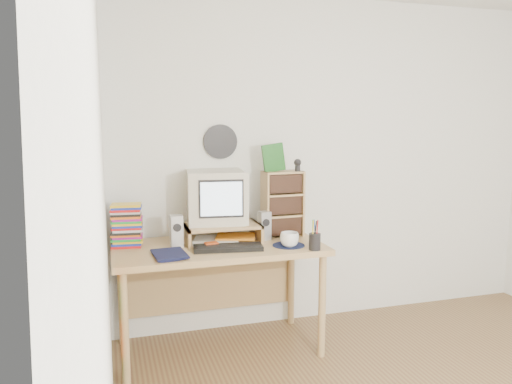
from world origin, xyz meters
TOP-DOWN VIEW (x-y plane):
  - back_wall at (0.00, 1.75)m, footprint 3.50×0.00m
  - left_wall at (-1.75, 0.00)m, footprint 0.00×3.50m
  - curtain at (-1.71, 0.48)m, footprint 0.00×2.20m
  - wall_disc at (-0.93, 1.73)m, footprint 0.25×0.02m
  - desk at (-1.03, 1.44)m, footprint 1.40×0.70m
  - monitor_riser at (-0.98, 1.48)m, footprint 0.52×0.30m
  - crt_monitor at (-1.01, 1.53)m, footprint 0.43×0.43m
  - speaker_left at (-1.31, 1.42)m, footprint 0.08×0.08m
  - speaker_right at (-0.69, 1.44)m, footprint 0.08×0.08m
  - keyboard at (-1.00, 1.24)m, footprint 0.46×0.21m
  - dvd_stack at (-1.62, 1.52)m, footprint 0.21×0.16m
  - cd_rack at (-0.52, 1.51)m, footprint 0.29×0.16m
  - mug at (-0.59, 1.20)m, footprint 0.15×0.15m
  - diary at (-1.48, 1.19)m, footprint 0.25×0.20m
  - mousepad at (-0.58, 1.23)m, footprint 0.27×0.27m
  - pen_cup at (-0.46, 1.07)m, footprint 0.09×0.09m
  - papers at (-0.97, 1.46)m, footprint 0.36×0.31m
  - red_box at (-1.10, 1.30)m, footprint 0.09×0.06m
  - game_box at (-0.59, 1.52)m, footprint 0.15×0.03m
  - webcam at (-0.43, 1.47)m, footprint 0.06×0.06m

SIDE VIEW (x-z plane):
  - desk at x=-1.03m, z-range 0.24..0.99m
  - mousepad at x=-0.58m, z-range 0.75..0.75m
  - keyboard at x=-1.00m, z-range 0.75..0.78m
  - papers at x=-0.97m, z-range 0.75..0.79m
  - red_box at x=-1.10m, z-range 0.75..0.79m
  - diary at x=-1.48m, z-range 0.75..0.80m
  - mug at x=-0.59m, z-range 0.75..0.85m
  - pen_cup at x=-0.46m, z-range 0.75..0.90m
  - monitor_riser at x=-0.98m, z-range 0.78..0.90m
  - speaker_right at x=-0.69m, z-range 0.75..0.95m
  - speaker_left at x=-1.31m, z-range 0.75..0.96m
  - dvd_stack at x=-1.62m, z-range 0.75..1.02m
  - cd_rack at x=-0.52m, z-range 0.75..1.22m
  - crt_monitor at x=-1.01m, z-range 0.87..1.24m
  - curtain at x=-1.71m, z-range 0.05..2.25m
  - back_wall at x=0.00m, z-range -0.50..3.00m
  - left_wall at x=-1.75m, z-range -0.50..3.00m
  - webcam at x=-0.43m, z-range 1.22..1.31m
  - game_box at x=-0.59m, z-range 1.22..1.42m
  - wall_disc at x=-0.93m, z-range 1.30..1.55m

